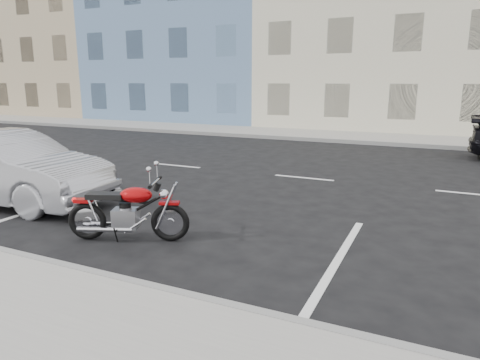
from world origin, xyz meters
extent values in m
plane|color=black|center=(0.00, 0.00, 0.00)|extent=(120.00, 120.00, 0.00)
cube|color=gray|center=(-5.00, 8.70, 0.07)|extent=(80.00, 3.40, 0.15)
cube|color=gray|center=(-5.00, 7.00, 0.08)|extent=(80.00, 0.12, 0.16)
cube|color=tan|center=(-26.00, 16.30, 6.00)|extent=(12.00, 12.00, 12.00)
cube|color=slate|center=(-14.00, 16.30, 6.50)|extent=(12.00, 12.00, 13.00)
cube|color=beige|center=(-2.00, 16.30, 5.75)|extent=(12.00, 12.00, 11.50)
torus|color=black|center=(-1.96, -5.10, 0.30)|extent=(0.62, 0.33, 0.62)
torus|color=black|center=(-3.21, -5.61, 0.30)|extent=(0.62, 0.33, 0.62)
cube|color=#970507|center=(-1.96, -5.10, 0.62)|extent=(0.34, 0.23, 0.05)
cube|color=#970507|center=(-3.24, -5.62, 0.64)|extent=(0.31, 0.24, 0.06)
cube|color=gray|center=(-2.62, -5.37, 0.35)|extent=(0.47, 0.40, 0.32)
ellipsoid|color=#970507|center=(-2.45, -5.30, 0.74)|extent=(0.60, 0.49, 0.25)
cube|color=black|center=(-2.91, -5.49, 0.72)|extent=(0.62, 0.44, 0.08)
cylinder|color=silver|center=(-2.16, -5.18, 0.96)|extent=(0.27, 0.62, 0.03)
sphere|color=silver|center=(-2.04, -5.14, 0.76)|extent=(0.16, 0.16, 0.16)
cylinder|color=silver|center=(-2.86, -5.61, 0.20)|extent=(0.85, 0.40, 0.07)
cylinder|color=silver|center=(-2.95, -5.37, 0.20)|extent=(0.85, 0.40, 0.07)
cylinder|color=silver|center=(-2.00, -5.12, 0.58)|extent=(0.35, 0.17, 0.74)
cylinder|color=black|center=(-2.43, -5.30, 0.51)|extent=(0.71, 0.32, 0.46)
imported|color=#A8A9B0|center=(-6.93, -4.94, 0.75)|extent=(4.66, 1.94, 1.50)
camera|label=1|loc=(1.14, -10.77, 2.50)|focal=32.00mm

